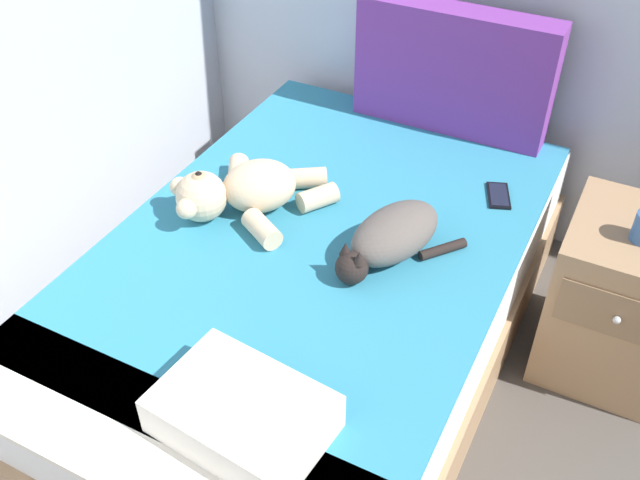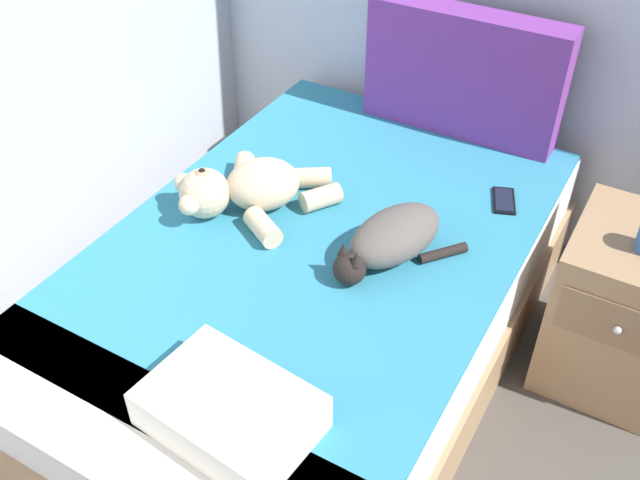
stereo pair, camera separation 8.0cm
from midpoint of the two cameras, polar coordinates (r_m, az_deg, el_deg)
The scene contains 7 objects.
bed at distance 2.44m, azimuth -1.57°, elevation -4.94°, with size 1.26×1.95×0.51m.
patterned_cushion at distance 2.78m, azimuth 9.72°, elevation 13.14°, with size 0.75×0.13×0.47m.
cat at distance 2.18m, azimuth 4.61°, elevation 0.25°, with size 0.34×0.42×0.15m.
teddy_bear at distance 2.37m, azimuth -7.09°, elevation 3.92°, with size 0.49×0.49×0.18m.
cell_phone at distance 2.52m, azimuth 13.13°, elevation 3.46°, with size 0.12×0.16×0.01m.
throw_pillow at distance 1.76m, azimuth -7.51°, elevation -13.58°, with size 0.40×0.28×0.11m, color white.
nightstand at distance 2.57m, azimuth 21.89°, elevation -4.41°, with size 0.42×0.48×0.58m.
Camera 1 is at (1.86, 1.56, 1.96)m, focal length 40.24 mm.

